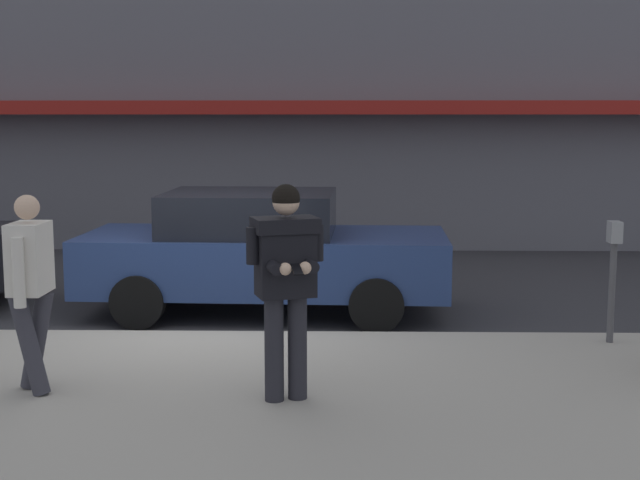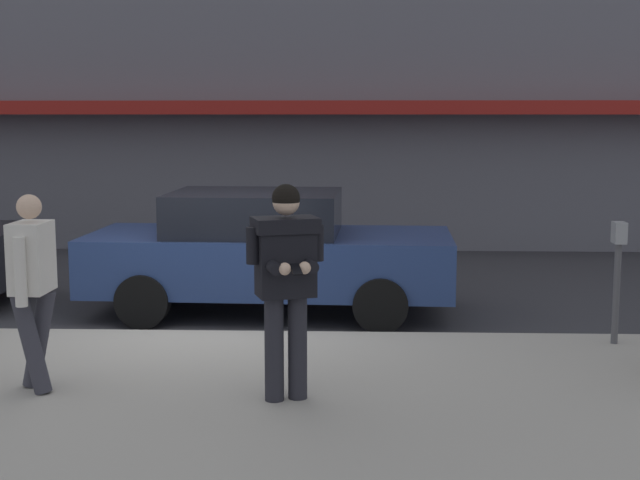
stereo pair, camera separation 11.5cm
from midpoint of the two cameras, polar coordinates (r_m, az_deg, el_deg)
ground_plane at (r=10.15m, az=-8.18°, el=-6.26°), size 80.00×80.00×0.00m
sidewalk at (r=7.30m, az=-3.97°, el=-11.42°), size 32.00×5.30×0.14m
curb_paint_line at (r=10.09m, az=-2.49°, el=-6.26°), size 28.00×0.12×0.01m
parked_sedan_mid at (r=11.15m, az=-4.06°, el=-0.75°), size 4.57×2.07×1.54m
man_texting_on_phone at (r=7.28m, az=-2.66°, el=-1.84°), size 0.62×0.64×1.81m
pedestrian_in_light_coat at (r=7.93m, az=-18.44°, el=-2.48°), size 0.33×0.60×1.70m
parking_meter at (r=9.64m, az=17.93°, el=-1.46°), size 0.12×0.18×1.27m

